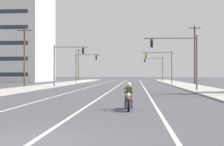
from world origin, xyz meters
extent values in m
plane|color=#47474C|center=(0.00, 0.00, 0.00)|extent=(400.00, 400.00, 0.00)
cube|color=beige|center=(-0.01, 45.00, 0.00)|extent=(0.16, 100.00, 0.01)
cube|color=beige|center=(-3.92, 45.00, 0.00)|extent=(0.16, 100.00, 0.01)
cube|color=beige|center=(4.01, 45.00, 0.00)|extent=(0.16, 100.00, 0.01)
cube|color=#ADA89E|center=(10.82, 40.00, 0.07)|extent=(4.40, 110.00, 0.14)
cube|color=#ADA89E|center=(-10.82, 40.00, 0.07)|extent=(4.40, 110.00, 0.14)
cylinder|color=black|center=(2.49, 7.22, 0.32)|extent=(0.13, 0.64, 0.64)
cylinder|color=black|center=(2.47, 8.77, 0.32)|extent=(0.13, 0.64, 0.64)
cylinder|color=silver|center=(2.49, 7.32, 0.64)|extent=(0.08, 0.33, 0.68)
sphere|color=white|center=(2.50, 7.17, 0.82)|extent=(0.20, 0.20, 0.20)
cylinder|color=silver|center=(2.49, 7.37, 0.87)|extent=(0.70, 0.06, 0.04)
ellipsoid|color=maroon|center=(2.48, 7.88, 0.60)|extent=(0.33, 0.57, 0.28)
cube|color=silver|center=(2.48, 8.00, 0.37)|extent=(0.25, 0.44, 0.24)
cube|color=black|center=(2.47, 8.32, 0.54)|extent=(0.29, 0.53, 0.12)
cube|color=maroon|center=(2.47, 8.72, 0.62)|extent=(0.21, 0.36, 0.08)
cylinder|color=silver|center=(2.33, 8.39, 0.30)|extent=(0.09, 0.55, 0.08)
cube|color=#4C512D|center=(2.47, 8.28, 0.92)|extent=(0.36, 0.25, 0.56)
sphere|color=silver|center=(2.47, 8.26, 1.33)|extent=(0.26, 0.26, 0.26)
cylinder|color=navy|center=(2.62, 8.14, 0.54)|extent=(0.15, 0.44, 0.30)
cylinder|color=navy|center=(2.64, 7.96, 0.24)|extent=(0.11, 0.16, 0.35)
cylinder|color=#4C512D|center=(2.68, 8.02, 1.02)|extent=(0.11, 0.52, 0.27)
cylinder|color=navy|center=(2.34, 8.13, 0.54)|extent=(0.15, 0.44, 0.30)
cylinder|color=navy|center=(2.32, 7.95, 0.24)|extent=(0.11, 0.16, 0.35)
cylinder|color=#4C512D|center=(2.28, 8.01, 1.02)|extent=(0.11, 0.52, 0.27)
cylinder|color=#56565B|center=(9.52, 27.18, 3.10)|extent=(0.18, 0.18, 6.20)
cylinder|color=#56565B|center=(6.63, 27.17, 5.85)|extent=(5.79, 0.13, 0.11)
cube|color=black|center=(4.60, 27.16, 5.30)|extent=(0.30, 0.24, 0.90)
sphere|color=red|center=(4.60, 27.00, 5.60)|extent=(0.18, 0.18, 0.18)
sphere|color=black|center=(4.60, 27.00, 5.30)|extent=(0.18, 0.18, 0.18)
sphere|color=black|center=(4.60, 27.00, 5.00)|extent=(0.18, 0.18, 0.18)
cylinder|color=#56565B|center=(-9.07, 37.79, 3.10)|extent=(0.18, 0.18, 6.20)
cylinder|color=#56565B|center=(-6.59, 37.95, 5.85)|extent=(4.98, 0.42, 0.11)
cube|color=black|center=(-4.85, 38.05, 5.30)|extent=(0.31, 0.26, 0.90)
sphere|color=red|center=(-4.86, 38.21, 5.60)|extent=(0.18, 0.18, 0.18)
sphere|color=black|center=(-4.86, 38.21, 5.30)|extent=(0.18, 0.18, 0.18)
sphere|color=black|center=(-4.86, 38.21, 5.00)|extent=(0.18, 0.18, 0.18)
cylinder|color=#56565B|center=(9.40, 51.03, 3.10)|extent=(0.18, 0.18, 6.20)
cylinder|color=#56565B|center=(6.64, 51.06, 5.85)|extent=(5.52, 0.16, 0.11)
cube|color=#B79319|center=(4.71, 51.08, 5.30)|extent=(0.30, 0.24, 0.90)
sphere|color=red|center=(4.71, 50.92, 5.60)|extent=(0.18, 0.18, 0.18)
sphere|color=black|center=(4.71, 50.92, 5.30)|extent=(0.18, 0.18, 0.18)
sphere|color=black|center=(4.71, 50.92, 5.00)|extent=(0.18, 0.18, 0.18)
cylinder|color=#56565B|center=(-9.32, 56.55, 3.10)|extent=(0.18, 0.18, 6.20)
cylinder|color=#56565B|center=(-6.90, 56.70, 5.85)|extent=(4.84, 0.41, 0.11)
cube|color=black|center=(-5.21, 56.81, 5.30)|extent=(0.31, 0.26, 0.90)
sphere|color=red|center=(-5.22, 56.97, 5.60)|extent=(0.18, 0.18, 0.18)
sphere|color=black|center=(-5.22, 56.97, 5.30)|extent=(0.18, 0.18, 0.18)
sphere|color=black|center=(-5.22, 56.97, 5.00)|extent=(0.18, 0.18, 0.18)
cylinder|color=#56565B|center=(9.46, 72.33, 3.10)|extent=(0.18, 0.18, 6.20)
cylinder|color=#56565B|center=(6.90, 72.41, 5.85)|extent=(5.12, 0.28, 0.11)
cube|color=black|center=(5.11, 72.47, 5.30)|extent=(0.31, 0.25, 0.90)
sphere|color=red|center=(5.10, 72.32, 5.60)|extent=(0.18, 0.18, 0.18)
sphere|color=black|center=(5.10, 72.32, 5.30)|extent=(0.18, 0.18, 0.18)
sphere|color=black|center=(5.10, 72.32, 5.00)|extent=(0.18, 0.18, 0.18)
cylinder|color=brown|center=(-13.62, 38.06, 4.37)|extent=(0.26, 0.26, 8.74)
cube|color=brown|center=(-13.62, 38.06, 8.34)|extent=(2.19, 0.12, 0.12)
cylinder|color=slate|center=(-14.54, 38.06, 8.44)|extent=(0.08, 0.08, 0.12)
cylinder|color=slate|center=(-12.70, 38.06, 8.44)|extent=(0.08, 0.08, 0.12)
cylinder|color=#4C3828|center=(13.27, 49.62, 5.23)|extent=(0.26, 0.26, 10.45)
cube|color=#4C3828|center=(13.27, 49.62, 10.05)|extent=(2.09, 0.12, 0.12)
cylinder|color=slate|center=(12.39, 49.62, 10.15)|extent=(0.08, 0.08, 0.12)
cylinder|color=slate|center=(14.15, 49.62, 10.15)|extent=(0.08, 0.08, 0.12)
cylinder|color=brown|center=(-13.72, 84.03, 4.53)|extent=(0.26, 0.26, 9.07)
cube|color=brown|center=(-13.72, 84.03, 8.67)|extent=(2.23, 0.12, 0.12)
cylinder|color=slate|center=(-14.66, 84.03, 8.77)|extent=(0.08, 0.08, 0.12)
cylinder|color=slate|center=(-12.79, 84.03, 8.77)|extent=(0.08, 0.08, 0.12)
cube|color=silver|center=(-30.41, 72.40, 14.38)|extent=(21.02, 18.60, 28.77)
camera|label=1|loc=(2.86, -9.15, 1.89)|focal=52.33mm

